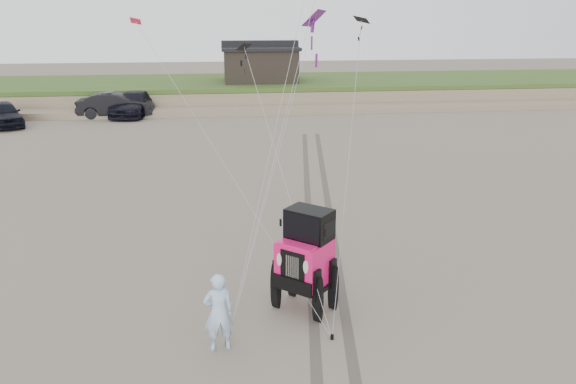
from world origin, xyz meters
name	(u,v)px	position (x,y,z in m)	size (l,w,h in m)	color
ground	(294,337)	(0.00, 0.00, 0.00)	(160.00, 160.00, 0.00)	#6B6054
dune_ridge	(237,91)	(0.00, 37.50, 0.82)	(160.00, 14.25, 1.73)	#7A6B54
cabin	(260,63)	(2.00, 37.00, 3.24)	(6.40, 5.40, 3.35)	black
truck_a	(3,114)	(-15.87, 27.88, 0.84)	(1.98, 4.92, 1.68)	black
truck_b	(116,105)	(-9.02, 30.62, 0.89)	(1.88, 5.39, 1.78)	black
truck_c	(134,104)	(-7.81, 31.21, 0.86)	(2.41, 5.94, 1.72)	black
jeep	(305,271)	(0.43, 1.30, 1.05)	(2.44, 5.65, 2.11)	#E91565
man	(218,312)	(-1.73, -0.25, 0.92)	(0.67, 0.44, 1.84)	#98CBEC
stake_main	(227,343)	(-1.56, -0.13, 0.06)	(0.08, 0.08, 0.12)	black
stake_aux	(332,337)	(0.85, -0.19, 0.06)	(0.08, 0.08, 0.12)	black
tire_tracks	(319,216)	(2.00, 8.00, 0.00)	(5.22, 29.74, 0.01)	#4C443D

